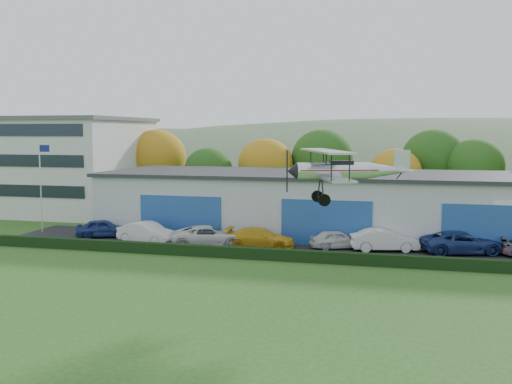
% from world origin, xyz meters
% --- Properties ---
extents(ground, '(300.00, 300.00, 0.00)m').
position_xyz_m(ground, '(0.00, 0.00, 0.00)').
color(ground, '#29561B').
rests_on(ground, ground).
extents(apron, '(48.00, 9.00, 0.05)m').
position_xyz_m(apron, '(3.00, 21.00, 0.03)').
color(apron, black).
rests_on(apron, ground).
extents(hedge, '(46.00, 0.60, 0.80)m').
position_xyz_m(hedge, '(3.00, 16.20, 0.40)').
color(hedge, black).
rests_on(hedge, ground).
extents(hangar, '(40.60, 12.60, 5.30)m').
position_xyz_m(hangar, '(5.00, 27.98, 2.66)').
color(hangar, '#B2B7BC').
rests_on(hangar, ground).
extents(office_block, '(20.60, 15.60, 10.40)m').
position_xyz_m(office_block, '(-28.00, 35.00, 5.21)').
color(office_block, silver).
rests_on(office_block, ground).
extents(flagpole, '(1.05, 0.10, 8.00)m').
position_xyz_m(flagpole, '(-19.88, 22.00, 4.78)').
color(flagpole, silver).
rests_on(flagpole, ground).
extents(tree_belt, '(75.70, 13.22, 10.12)m').
position_xyz_m(tree_belt, '(0.85, 40.62, 5.61)').
color(tree_belt, '#3D2614').
rests_on(tree_belt, ground).
extents(distant_hills, '(430.00, 196.00, 56.00)m').
position_xyz_m(distant_hills, '(-4.38, 140.00, -13.05)').
color(distant_hills, '#4C6642').
rests_on(distant_hills, ground).
extents(car_0, '(4.75, 3.38, 1.50)m').
position_xyz_m(car_0, '(-13.50, 21.02, 0.80)').
color(car_0, navy).
rests_on(car_0, apron).
extents(car_1, '(5.37, 3.15, 1.67)m').
position_xyz_m(car_1, '(-8.75, 19.39, 0.89)').
color(car_1, silver).
rests_on(car_1, apron).
extents(car_2, '(6.35, 4.52, 1.61)m').
position_xyz_m(car_2, '(-3.64, 19.40, 0.85)').
color(car_2, silver).
rests_on(car_2, apron).
extents(car_3, '(5.31, 2.30, 1.52)m').
position_xyz_m(car_3, '(0.29, 19.84, 0.81)').
color(car_3, gold).
rests_on(car_3, apron).
extents(car_4, '(4.43, 3.08, 1.40)m').
position_xyz_m(car_4, '(5.98, 21.06, 0.75)').
color(car_4, silver).
rests_on(car_4, apron).
extents(car_5, '(5.24, 2.86, 1.64)m').
position_xyz_m(car_5, '(9.45, 21.04, 0.87)').
color(car_5, silver).
rests_on(car_5, apron).
extents(car_6, '(6.33, 4.21, 1.61)m').
position_xyz_m(car_6, '(14.96, 21.43, 0.86)').
color(car_6, navy).
rests_on(car_6, apron).
extents(biplane, '(7.04, 7.93, 2.99)m').
position_xyz_m(biplane, '(7.37, 10.08, 6.77)').
color(biplane, silver).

